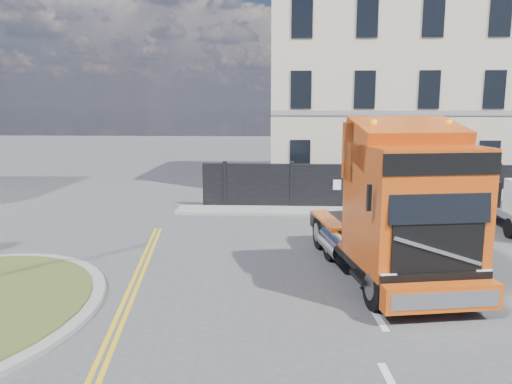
{
  "coord_description": "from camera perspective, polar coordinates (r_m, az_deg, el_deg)",
  "views": [
    {
      "loc": [
        0.5,
        -13.07,
        4.61
      ],
      "look_at": [
        -0.3,
        2.87,
        1.8
      ],
      "focal_mm": 35.0,
      "sensor_mm": 36.0,
      "label": 1
    }
  ],
  "objects": [
    {
      "name": "ground",
      "position": [
        13.86,
        0.64,
        -9.43
      ],
      "size": [
        120.0,
        120.0,
        0.0
      ],
      "primitive_type": "plane",
      "color": "#424244",
      "rests_on": "ground"
    },
    {
      "name": "hoarding_fence",
      "position": [
        23.16,
        17.97,
        0.53
      ],
      "size": [
        18.8,
        0.25,
        2.0
      ],
      "color": "black",
      "rests_on": "ground"
    },
    {
      "name": "georgian_building",
      "position": [
        30.09,
        13.69,
        11.93
      ],
      "size": [
        12.3,
        10.3,
        12.8
      ],
      "color": "beige",
      "rests_on": "ground"
    },
    {
      "name": "pavement_far",
      "position": [
        22.34,
        17.07,
        -2.21
      ],
      "size": [
        20.0,
        1.6,
        0.12
      ],
      "primitive_type": "cube",
      "color": "gray",
      "rests_on": "ground"
    },
    {
      "name": "truck",
      "position": [
        13.16,
        16.15,
        -2.46
      ],
      "size": [
        3.73,
        7.28,
        4.16
      ],
      "rotation": [
        0.0,
        0.0,
        0.17
      ],
      "color": "black",
      "rests_on": "ground"
    }
  ]
}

